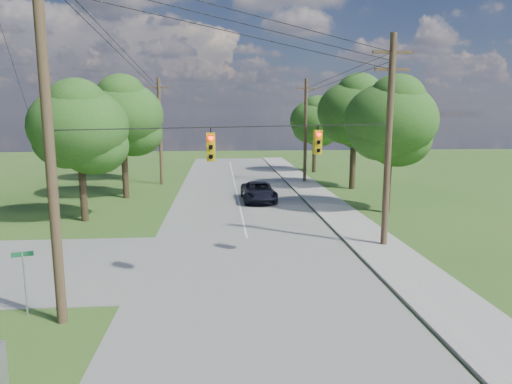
{
  "coord_description": "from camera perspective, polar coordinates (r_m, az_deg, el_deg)",
  "views": [
    {
      "loc": [
        0.58,
        -13.98,
        6.69
      ],
      "look_at": [
        2.1,
        5.0,
        3.42
      ],
      "focal_mm": 32.0,
      "sensor_mm": 36.0,
      "label": 1
    }
  ],
  "objects": [
    {
      "name": "ground",
      "position": [
        15.51,
        -6.51,
        -15.88
      ],
      "size": [
        140.0,
        140.0,
        0.0
      ],
      "primitive_type": "plane",
      "color": "#31591D",
      "rests_on": "ground"
    },
    {
      "name": "main_road",
      "position": [
        20.17,
        -0.28,
        -9.59
      ],
      "size": [
        10.0,
        100.0,
        0.03
      ],
      "primitive_type": "cube",
      "color": "gray",
      "rests_on": "ground"
    },
    {
      "name": "sidewalk_east",
      "position": [
        21.68,
        17.88,
        -8.55
      ],
      "size": [
        2.6,
        100.0,
        0.12
      ],
      "primitive_type": "cube",
      "color": "#A09D96",
      "rests_on": "ground"
    },
    {
      "name": "pole_sw",
      "position": [
        15.29,
        -24.57,
        7.13
      ],
      "size": [
        2.0,
        0.32,
        12.0
      ],
      "color": "brown",
      "rests_on": "ground"
    },
    {
      "name": "pole_ne",
      "position": [
        23.54,
        16.24,
        6.37
      ],
      "size": [
        2.0,
        0.32,
        10.5
      ],
      "color": "brown",
      "rests_on": "ground"
    },
    {
      "name": "pole_north_e",
      "position": [
        44.79,
        6.2,
        7.69
      ],
      "size": [
        2.0,
        0.32,
        10.0
      ],
      "color": "brown",
      "rests_on": "ground"
    },
    {
      "name": "pole_north_w",
      "position": [
        44.36,
        -11.89,
        7.52
      ],
      "size": [
        2.0,
        0.32,
        10.0
      ],
      "color": "brown",
      "rests_on": "ground"
    },
    {
      "name": "power_lines",
      "position": [
        25.66,
        -2.58,
        15.24
      ],
      "size": [
        13.93,
        29.62,
        4.93
      ],
      "color": "black",
      "rests_on": "ground"
    },
    {
      "name": "traffic_signals",
      "position": [
        18.55,
        1.56,
        6.05
      ],
      "size": [
        4.91,
        3.27,
        1.05
      ],
      "color": "gold",
      "rests_on": "ground"
    },
    {
      "name": "tree_w_near",
      "position": [
        30.24,
        -21.25,
        7.63
      ],
      "size": [
        6.0,
        6.0,
        8.4
      ],
      "color": "#3E2D1F",
      "rests_on": "ground"
    },
    {
      "name": "tree_w_mid",
      "position": [
        37.75,
        -16.37,
        9.18
      ],
      "size": [
        6.4,
        6.4,
        9.22
      ],
      "color": "#3E2D1F",
      "rests_on": "ground"
    },
    {
      "name": "tree_w_far",
      "position": [
        47.95,
        -16.29,
        8.83
      ],
      "size": [
        6.0,
        6.0,
        8.73
      ],
      "color": "#3E2D1F",
      "rests_on": "ground"
    },
    {
      "name": "tree_e_near",
      "position": [
        32.09,
        16.47,
        8.56
      ],
      "size": [
        6.2,
        6.2,
        8.81
      ],
      "color": "#3E2D1F",
      "rests_on": "ground"
    },
    {
      "name": "tree_e_mid",
      "position": [
        41.72,
        12.22,
        9.82
      ],
      "size": [
        6.6,
        6.6,
        9.64
      ],
      "color": "#3E2D1F",
      "rests_on": "ground"
    },
    {
      "name": "tree_e_far",
      "position": [
        53.12,
        7.38,
        8.83
      ],
      "size": [
        5.8,
        5.8,
        8.32
      ],
      "color": "#3E2D1F",
      "rests_on": "ground"
    },
    {
      "name": "car_main_north",
      "position": [
        35.17,
        0.32,
        0.04
      ],
      "size": [
        2.63,
        5.38,
        1.47
      ],
      "primitive_type": "imported",
      "rotation": [
        0.0,
        0.0,
        0.03
      ],
      "color": "black",
      "rests_on": "main_road"
    },
    {
      "name": "street_name_sign",
      "position": [
        17.16,
        -27.0,
        -9.12
      ],
      "size": [
        0.65,
        0.23,
        2.23
      ],
      "rotation": [
        0.0,
        0.0,
        0.3
      ],
      "color": "#97999C",
      "rests_on": "ground"
    }
  ]
}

